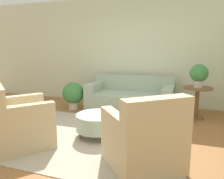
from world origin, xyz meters
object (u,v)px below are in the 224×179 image
(couch, at_px, (131,98))
(ottoman_table, at_px, (98,122))
(armchair_right, at_px, (145,141))
(potted_plant_on_side_table, at_px, (199,74))
(side_table, at_px, (197,97))
(armchair_left, at_px, (17,123))
(potted_plant_floor, at_px, (73,94))

(couch, distance_m, ottoman_table, 1.82)
(ottoman_table, bearing_deg, armchair_right, -38.29)
(potted_plant_on_side_table, bearing_deg, side_table, -135.00)
(potted_plant_on_side_table, bearing_deg, ottoman_table, -135.78)
(armchair_left, bearing_deg, armchair_right, 0.00)
(couch, bearing_deg, potted_plant_floor, -163.03)
(armchair_left, bearing_deg, side_table, 41.38)
(side_table, height_order, potted_plant_on_side_table, potted_plant_on_side_table)
(side_table, relative_size, potted_plant_on_side_table, 1.40)
(ottoman_table, bearing_deg, potted_plant_floor, 131.36)
(armchair_left, relative_size, potted_plant_floor, 1.75)
(ottoman_table, xyz_separation_m, potted_plant_on_side_table, (1.63, 1.58, 0.70))
(armchair_left, xyz_separation_m, potted_plant_floor, (-0.22, 2.14, 0.01))
(couch, xyz_separation_m, side_table, (1.51, -0.23, 0.17))
(armchair_right, xyz_separation_m, side_table, (0.69, 2.32, 0.10))
(couch, xyz_separation_m, armchair_right, (0.82, -2.55, 0.07))
(armchair_left, xyz_separation_m, side_table, (2.64, 2.32, 0.10))
(armchair_left, height_order, potted_plant_on_side_table, potted_plant_on_side_table)
(ottoman_table, distance_m, potted_plant_floor, 1.87)
(couch, height_order, ottoman_table, couch)
(couch, xyz_separation_m, potted_plant_floor, (-1.35, -0.41, 0.08))
(ottoman_table, bearing_deg, armchair_left, -143.76)
(ottoman_table, bearing_deg, couch, 86.26)
(couch, height_order, side_table, couch)
(couch, height_order, armchair_left, armchair_left)
(side_table, height_order, potted_plant_floor, side_table)
(armchair_right, bearing_deg, potted_plant_on_side_table, 73.53)
(couch, xyz_separation_m, potted_plant_on_side_table, (1.51, -0.23, 0.66))
(armchair_right, bearing_deg, side_table, 73.53)
(armchair_right, distance_m, side_table, 2.42)
(ottoman_table, height_order, potted_plant_on_side_table, potted_plant_on_side_table)
(couch, height_order, armchair_right, armchair_right)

